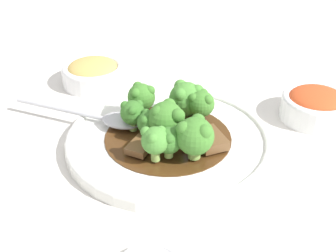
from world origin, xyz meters
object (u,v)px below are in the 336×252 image
Objects in this scene: beef_strip_0 at (161,119)px; broccoli_floret_3 at (169,120)px; serving_spoon at (110,119)px; broccoli_floret_0 at (195,135)px; broccoli_floret_4 at (141,97)px; side_bowl_appetizer at (93,72)px; broccoli_floret_5 at (132,113)px; side_bowl_kimchi at (316,105)px; beef_strip_2 at (142,144)px; beef_strip_3 at (193,130)px; broccoli_floret_7 at (186,98)px; broccoli_floret_8 at (154,140)px; broccoli_floret_6 at (201,103)px; main_plate at (168,140)px; beef_strip_1 at (210,139)px; broccoli_floret_2 at (169,140)px; broccoli_floret_1 at (149,122)px.

broccoli_floret_3 reaches higher than beef_strip_0.
broccoli_floret_0 is at bearing -110.89° from serving_spoon.
side_bowl_appetizer is (0.12, 0.13, -0.03)m from broccoli_floret_4.
broccoli_floret_5 reaches higher than side_bowl_kimchi.
beef_strip_2 is 1.02× the size of broccoli_floret_4.
beef_strip_3 is 1.19× the size of broccoli_floret_7.
broccoli_floret_5 is at bearing 39.25° from broccoli_floret_8.
serving_spoon is (-0.02, 0.07, -0.00)m from beef_strip_0.
broccoli_floret_3 is 0.07m from broccoli_floret_6.
main_plate is 0.06m from beef_strip_1.
broccoli_floret_0 reaches higher than broccoli_floret_8.
side_bowl_kimchi is (0.14, -0.20, 0.01)m from main_plate.
broccoli_floret_6 is at bearing -74.28° from serving_spoon.
broccoli_floret_6 is 0.25m from side_bowl_appetizer.
serving_spoon is at bearing 84.14° from beef_strip_1.
broccoli_floret_2 is at bearing -119.71° from serving_spoon.
broccoli_floret_6 reaches higher than main_plate.
broccoli_floret_4 is at bearing 52.66° from main_plate.
broccoli_floret_8 reaches higher than beef_strip_0.
beef_strip_0 reaches higher than beef_strip_1.
broccoli_floret_4 is 0.48× the size of side_bowl_appetizer.
side_bowl_kimchi is at bearing -40.66° from broccoli_floret_0.
beef_strip_3 is 1.13× the size of broccoli_floret_3.
beef_strip_1 is 1.35× the size of broccoli_floret_5.
beef_strip_1 is 0.97× the size of beef_strip_3.
beef_strip_0 is at bearing -50.08° from broccoli_floret_5.
beef_strip_2 is 0.05m from broccoli_floret_2.
beef_strip_2 is 0.29m from side_bowl_kimchi.
beef_strip_0 is 0.08m from serving_spoon.
beef_strip_0 reaches higher than beef_strip_2.
beef_strip_1 is 1.17× the size of broccoli_floret_4.
beef_strip_3 is 0.07m from broccoli_floret_0.
side_bowl_kimchi is at bearing -63.63° from beef_strip_0.
broccoli_floret_0 reaches higher than beef_strip_3.
beef_strip_0 reaches higher than beef_strip_3.
broccoli_floret_1 reaches higher than beef_strip_3.
beef_strip_2 is at bearing 173.38° from beef_strip_0.
broccoli_floret_6 is at bearing -19.82° from broccoli_floret_8.
broccoli_floret_4 is 0.07m from broccoli_floret_7.
broccoli_floret_1 is 0.73× the size of broccoli_floret_3.
broccoli_floret_5 is (0.01, 0.06, -0.00)m from broccoli_floret_3.
broccoli_floret_0 is at bearing 160.18° from beef_strip_1.
broccoli_floret_5 is 0.05m from serving_spoon.
broccoli_floret_3 is at bearing -46.90° from beef_strip_2.
broccoli_floret_8 is 0.12m from serving_spoon.
broccoli_floret_6 is at bearing -38.68° from main_plate.
broccoli_floret_0 is 0.08m from broccoli_floret_1.
broccoli_floret_7 is 0.22m from side_bowl_appetizer.
broccoli_floret_5 is 0.09m from broccoli_floret_7.
broccoli_floret_7 is 0.12m from serving_spoon.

